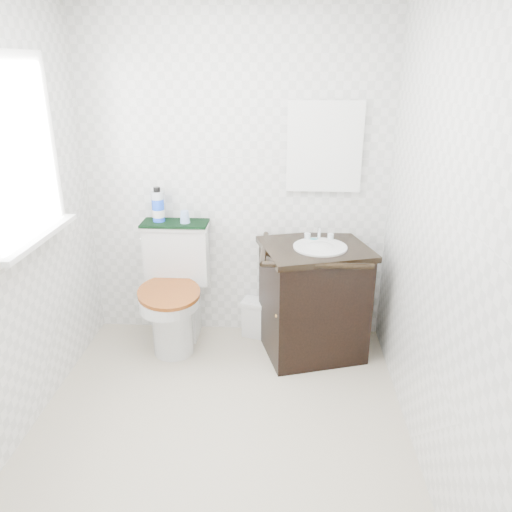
# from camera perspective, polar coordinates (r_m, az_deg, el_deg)

# --- Properties ---
(floor) EXTENTS (2.40, 2.40, 0.00)m
(floor) POSITION_cam_1_polar(r_m,az_deg,el_deg) (3.08, -4.26, -19.19)
(floor) COLOR #B7AC93
(floor) RESTS_ON ground
(wall_back) EXTENTS (2.40, 0.00, 2.40)m
(wall_back) POSITION_cam_1_polar(r_m,az_deg,el_deg) (3.63, -2.35, 8.57)
(wall_back) COLOR white
(wall_back) RESTS_ON ground
(wall_front) EXTENTS (2.40, 0.00, 2.40)m
(wall_front) POSITION_cam_1_polar(r_m,az_deg,el_deg) (1.42, -11.96, -13.40)
(wall_front) COLOR white
(wall_front) RESTS_ON ground
(wall_right) EXTENTS (0.00, 2.40, 2.40)m
(wall_right) POSITION_cam_1_polar(r_m,az_deg,el_deg) (2.56, 20.12, 1.85)
(wall_right) COLOR white
(wall_right) RESTS_ON ground
(window) EXTENTS (0.02, 0.70, 0.90)m
(window) POSITION_cam_1_polar(r_m,az_deg,el_deg) (2.97, -25.78, 10.57)
(window) COLOR white
(window) RESTS_ON wall_left
(mirror) EXTENTS (0.50, 0.02, 0.60)m
(mirror) POSITION_cam_1_polar(r_m,az_deg,el_deg) (3.55, 7.84, 12.23)
(mirror) COLOR silver
(mirror) RESTS_ON wall_back
(toilet) EXTENTS (0.55, 0.70, 0.90)m
(toilet) POSITION_cam_1_polar(r_m,az_deg,el_deg) (3.74, -9.21, -4.47)
(toilet) COLOR silver
(toilet) RESTS_ON floor
(vanity) EXTENTS (0.84, 0.77, 0.92)m
(vanity) POSITION_cam_1_polar(r_m,az_deg,el_deg) (3.59, 6.57, -4.70)
(vanity) COLOR black
(vanity) RESTS_ON floor
(trash_bin) EXTENTS (0.24, 0.22, 0.30)m
(trash_bin) POSITION_cam_1_polar(r_m,az_deg,el_deg) (3.89, -0.02, -7.03)
(trash_bin) COLOR silver
(trash_bin) RESTS_ON floor
(towel) EXTENTS (0.48, 0.22, 0.02)m
(towel) POSITION_cam_1_polar(r_m,az_deg,el_deg) (3.67, -9.27, 3.72)
(towel) COLOR black
(towel) RESTS_ON toilet
(mouthwash_bottle) EXTENTS (0.09, 0.09, 0.25)m
(mouthwash_bottle) POSITION_cam_1_polar(r_m,az_deg,el_deg) (3.67, -11.14, 5.64)
(mouthwash_bottle) COLOR blue
(mouthwash_bottle) RESTS_ON towel
(cup) EXTENTS (0.07, 0.07, 0.09)m
(cup) POSITION_cam_1_polar(r_m,az_deg,el_deg) (3.62, -8.14, 4.46)
(cup) COLOR #7F9DD0
(cup) RESTS_ON towel
(soap_bar) EXTENTS (0.07, 0.05, 0.02)m
(soap_bar) POSITION_cam_1_polar(r_m,az_deg,el_deg) (3.54, 6.60, 1.92)
(soap_bar) COLOR #1B7282
(soap_bar) RESTS_ON vanity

